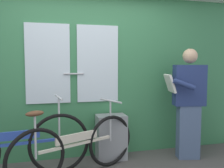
{
  "coord_description": "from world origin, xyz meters",
  "views": [
    {
      "loc": [
        -0.54,
        -2.23,
        1.37
      ],
      "look_at": [
        0.25,
        0.83,
        1.1
      ],
      "focal_mm": 39.19,
      "sensor_mm": 36.0,
      "label": 1
    }
  ],
  "objects_px": {
    "passenger_reading_newspaper": "(188,101)",
    "trash_bin_by_wall": "(111,137)",
    "bicycle_leaning_behind": "(76,147)",
    "bicycle_near_door": "(14,147)"
  },
  "relations": [
    {
      "from": "bicycle_near_door",
      "to": "trash_bin_by_wall",
      "type": "relative_size",
      "value": 2.8
    },
    {
      "from": "passenger_reading_newspaper",
      "to": "trash_bin_by_wall",
      "type": "relative_size",
      "value": 2.48
    },
    {
      "from": "bicycle_leaning_behind",
      "to": "trash_bin_by_wall",
      "type": "xyz_separation_m",
      "value": [
        0.54,
        0.44,
        -0.05
      ]
    },
    {
      "from": "bicycle_leaning_behind",
      "to": "trash_bin_by_wall",
      "type": "relative_size",
      "value": 2.47
    },
    {
      "from": "passenger_reading_newspaper",
      "to": "trash_bin_by_wall",
      "type": "xyz_separation_m",
      "value": [
        -1.08,
        0.24,
        -0.51
      ]
    },
    {
      "from": "bicycle_leaning_behind",
      "to": "trash_bin_by_wall",
      "type": "distance_m",
      "value": 0.7
    },
    {
      "from": "bicycle_near_door",
      "to": "passenger_reading_newspaper",
      "type": "xyz_separation_m",
      "value": [
        2.33,
        0.13,
        0.43
      ]
    },
    {
      "from": "trash_bin_by_wall",
      "to": "bicycle_near_door",
      "type": "bearing_deg",
      "value": -163.43
    },
    {
      "from": "bicycle_near_door",
      "to": "bicycle_leaning_behind",
      "type": "height_order",
      "value": "bicycle_near_door"
    },
    {
      "from": "trash_bin_by_wall",
      "to": "bicycle_leaning_behind",
      "type": "bearing_deg",
      "value": -140.99
    }
  ]
}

